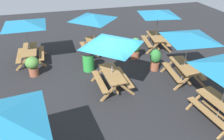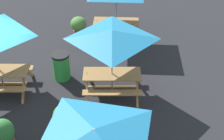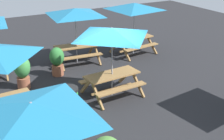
{
  "view_description": "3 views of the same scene",
  "coord_description": "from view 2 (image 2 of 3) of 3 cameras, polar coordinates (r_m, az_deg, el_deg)",
  "views": [
    {
      "loc": [
        7.8,
        -2.04,
        5.51
      ],
      "look_at": [
        0.13,
        0.03,
        0.9
      ],
      "focal_mm": 35.0,
      "sensor_mm": 36.0,
      "label": 1
    },
    {
      "loc": [
        -3.95,
        7.63,
        6.65
      ],
      "look_at": [
        -3.43,
        -0.04,
        0.9
      ],
      "focal_mm": 50.0,
      "sensor_mm": 36.0,
      "label": 2
    },
    {
      "loc": [
        -4.38,
        -8.1,
        4.75
      ],
      "look_at": [
        0.13,
        0.03,
        0.9
      ],
      "focal_mm": 50.0,
      "sensor_mm": 36.0,
      "label": 3
    }
  ],
  "objects": [
    {
      "name": "picnic_table_2",
      "position": [
        8.99,
        -0.0,
        5.56
      ],
      "size": [
        2.13,
        2.13,
        2.34
      ],
      "rotation": [
        0.0,
        0.0,
        0.07
      ],
      "color": "olive",
      "rests_on": "ground"
    },
    {
      "name": "potted_plant_2",
      "position": [
        8.5,
        -19.07,
        -11.21
      ],
      "size": [
        0.55,
        0.55,
        1.1
      ],
      "color": "#935138",
      "rests_on": "ground"
    },
    {
      "name": "ground_plane",
      "position": [
        10.86,
        -18.4,
        -3.2
      ],
      "size": [
        26.54,
        26.54,
        0.0
      ],
      "primitive_type": "plane",
      "color": "#232326",
      "rests_on": "ground"
    },
    {
      "name": "potted_plant_1",
      "position": [
        8.39,
        -8.8,
        -9.34
      ],
      "size": [
        0.56,
        0.56,
        1.2
      ],
      "color": "#935138",
      "rests_on": "ground"
    },
    {
      "name": "potted_plant_0",
      "position": [
        12.69,
        -6.12,
        7.92
      ],
      "size": [
        0.64,
        0.64,
        0.97
      ],
      "color": "#935138",
      "rests_on": "ground"
    },
    {
      "name": "picnic_table_4",
      "position": [
        6.14,
        -3.21,
        -12.65
      ],
      "size": [
        2.8,
        2.8,
        2.34
      ],
      "rotation": [
        0.0,
        0.0,
        -0.13
      ],
      "color": "olive",
      "rests_on": "ground"
    },
    {
      "name": "trash_bin_green",
      "position": [
        10.59,
        -9.23,
        0.72
      ],
      "size": [
        0.59,
        0.59,
        0.98
      ],
      "color": "green",
      "rests_on": "ground"
    }
  ]
}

